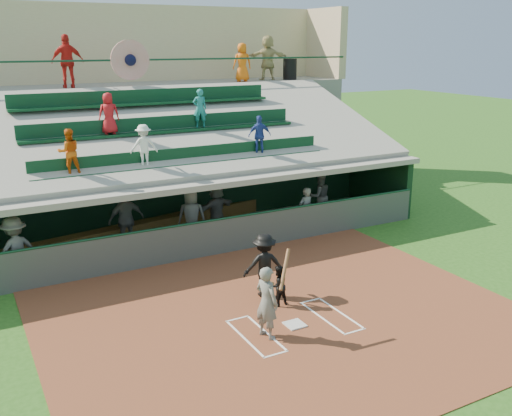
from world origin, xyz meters
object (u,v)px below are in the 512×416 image
batter_at_plate (267,302)px  trash_bin (290,69)px  home_plate (295,324)px  catcher (278,286)px

batter_at_plate → trash_bin: (8.44, 12.93, 4.21)m
home_plate → trash_bin: (7.62, 12.78, 5.03)m
home_plate → catcher: (0.18, 1.08, 0.50)m
home_plate → batter_at_plate: size_ratio=0.22×
batter_at_plate → trash_bin: bearing=56.8°
batter_at_plate → catcher: bearing=50.9°
catcher → trash_bin: size_ratio=1.11×
home_plate → batter_at_plate: 1.17m
catcher → home_plate: bearing=76.6°
batter_at_plate → trash_bin: 16.01m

